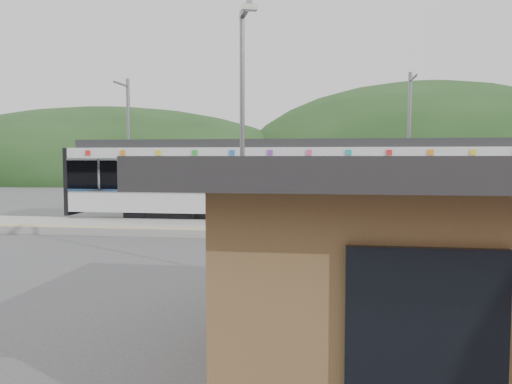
# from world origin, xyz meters

# --- Properties ---
(ground) EXTENTS (120.00, 120.00, 0.00)m
(ground) POSITION_xyz_m (0.00, 0.00, 0.00)
(ground) COLOR #4C4C4F
(ground) RESTS_ON ground
(hills) EXTENTS (146.00, 149.00, 26.00)m
(hills) POSITION_xyz_m (6.19, 5.29, 0.00)
(hills) COLOR #1E3D19
(hills) RESTS_ON ground
(platform) EXTENTS (26.00, 3.20, 0.30)m
(platform) POSITION_xyz_m (0.00, 3.30, 0.15)
(platform) COLOR #9E9E99
(platform) RESTS_ON ground
(yellow_line) EXTENTS (26.00, 0.10, 0.01)m
(yellow_line) POSITION_xyz_m (0.00, 2.00, 0.30)
(yellow_line) COLOR yellow
(yellow_line) RESTS_ON platform
(train) EXTENTS (20.44, 3.01, 3.74)m
(train) POSITION_xyz_m (1.82, 6.00, 2.06)
(train) COLOR black
(train) RESTS_ON ground
(catenary_mast_west) EXTENTS (0.18, 1.80, 7.00)m
(catenary_mast_west) POSITION_xyz_m (-7.00, 8.56, 3.65)
(catenary_mast_west) COLOR slate
(catenary_mast_west) RESTS_ON ground
(catenary_mast_east) EXTENTS (0.18, 1.80, 7.00)m
(catenary_mast_east) POSITION_xyz_m (7.00, 8.56, 3.65)
(catenary_mast_east) COLOR slate
(catenary_mast_east) RESTS_ON ground
(lamp_post) EXTENTS (0.47, 1.18, 6.51)m
(lamp_post) POSITION_xyz_m (1.06, -4.04, 3.87)
(lamp_post) COLOR slate
(lamp_post) RESTS_ON ground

